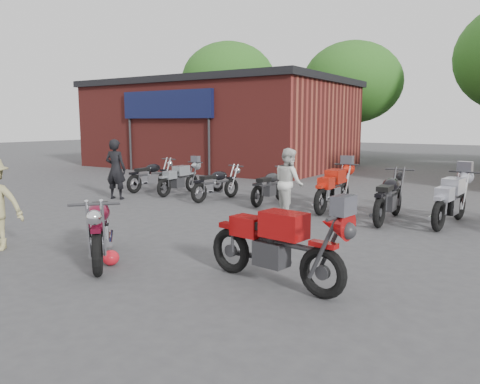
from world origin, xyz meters
The scene contains 16 objects.
ground centered at (0.00, 0.00, 0.00)m, with size 90.00×90.00×0.00m, color #39393C.
brick_building centered at (-9.00, 14.00, 2.00)m, with size 12.00×8.00×4.00m, color maroon.
tree_0 centered at (-14.00, 22.00, 4.10)m, with size 6.56×6.56×8.20m, color #225115, non-canonical shape.
tree_1 centered at (-5.00, 22.00, 3.70)m, with size 5.92×5.92×7.40m, color #225115, non-canonical shape.
vintage_motorcycle centered at (-0.90, -0.80, 0.63)m, with size 2.18×0.72×1.26m, color #540A1D, non-canonical shape.
sportbike centered at (2.02, -0.23, 0.63)m, with size 2.18×0.72×1.26m, color #A60D0E, non-canonical shape.
helmet centered at (-0.60, -0.84, 0.12)m, with size 0.27×0.27×0.25m, color red.
person_dark centered at (-5.45, 3.69, 0.88)m, with size 0.64×0.42×1.76m, color black.
person_light centered at (-0.06, 4.22, 0.82)m, with size 0.80×0.62×1.64m, color silver.
row_bike_0 centered at (-5.80, 5.50, 0.56)m, with size 1.91×0.63×1.11m, color black, non-canonical shape.
row_bike_1 centered at (-4.50, 5.38, 0.53)m, with size 1.84×0.61×1.07m, color gray, non-canonical shape.
row_bike_2 centered at (-2.87, 5.15, 0.53)m, with size 1.83×0.60×1.06m, color black, non-canonical shape.
row_bike_3 centered at (-1.29, 5.49, 0.54)m, with size 1.86×0.61×1.08m, color black, non-canonical shape.
row_bike_4 centered at (0.55, 5.50, 0.62)m, with size 2.15×0.71×1.24m, color red, non-canonical shape.
row_bike_5 centered at (2.13, 4.92, 0.62)m, with size 2.15×0.71×1.25m, color black, non-canonical shape.
row_bike_6 centered at (3.38, 5.23, 0.62)m, with size 2.13×0.70×1.24m, color #9C9DAA, non-canonical shape.
Camera 1 is at (5.01, -5.71, 2.25)m, focal length 35.00 mm.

